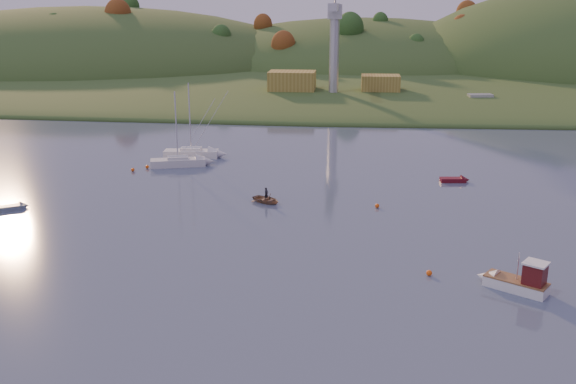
# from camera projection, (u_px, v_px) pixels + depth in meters

# --- Properties ---
(far_shore) EXTENTS (620.00, 220.00, 1.50)m
(far_shore) POSITION_uv_depth(u_px,v_px,m) (337.00, 63.00, 255.85)
(far_shore) COLOR #2E4C1E
(far_shore) RESTS_ON ground
(shore_slope) EXTENTS (640.00, 150.00, 7.00)m
(shore_slope) POSITION_uv_depth(u_px,v_px,m) (332.00, 82.00, 193.79)
(shore_slope) COLOR #2E4C1E
(shore_slope) RESTS_ON ground
(hill_left) EXTENTS (170.00, 140.00, 44.00)m
(hill_left) POSITION_uv_depth(u_px,v_px,m) (91.00, 68.00, 235.96)
(hill_left) COLOR #2E4C1E
(hill_left) RESTS_ON ground
(hill_center) EXTENTS (140.00, 120.00, 36.00)m
(hill_center) POSITION_uv_depth(u_px,v_px,m) (363.00, 68.00, 235.78)
(hill_center) COLOR #2E4C1E
(hill_center) RESTS_ON ground
(hillside_trees) EXTENTS (280.00, 50.00, 32.00)m
(hillside_trees) POSITION_uv_depth(u_px,v_px,m) (334.00, 75.00, 212.89)
(hillside_trees) COLOR #244E1B
(hillside_trees) RESTS_ON ground
(wharf) EXTENTS (42.00, 16.00, 2.40)m
(wharf) POSITION_uv_depth(u_px,v_px,m) (346.00, 98.00, 151.91)
(wharf) COLOR slate
(wharf) RESTS_ON ground
(shed_west) EXTENTS (11.00, 8.00, 4.80)m
(shed_west) POSITION_uv_depth(u_px,v_px,m) (292.00, 81.00, 153.12)
(shed_west) COLOR olive
(shed_west) RESTS_ON wharf
(shed_east) EXTENTS (9.00, 7.00, 4.00)m
(shed_east) POSITION_uv_depth(u_px,v_px,m) (380.00, 84.00, 152.15)
(shed_east) COLOR olive
(shed_east) RESTS_ON wharf
(dock_crane) EXTENTS (3.20, 28.00, 20.30)m
(dock_crane) POSITION_uv_depth(u_px,v_px,m) (334.00, 29.00, 144.27)
(dock_crane) COLOR #B7B7BC
(dock_crane) RESTS_ON wharf
(fishing_boat) EXTENTS (5.87, 4.73, 3.72)m
(fishing_boat) POSITION_uv_depth(u_px,v_px,m) (512.00, 280.00, 52.41)
(fishing_boat) COLOR white
(fishing_boat) RESTS_ON ground
(sailboat_near) EXTENTS (8.11, 4.37, 10.78)m
(sailboat_near) POSITION_uv_depth(u_px,v_px,m) (178.00, 161.00, 92.41)
(sailboat_near) COLOR silver
(sailboat_near) RESTS_ON ground
(sailboat_far) EXTENTS (8.32, 3.04, 11.32)m
(sailboat_far) POSITION_uv_depth(u_px,v_px,m) (191.00, 153.00, 97.74)
(sailboat_far) COLOR silver
(sailboat_far) RESTS_ON ground
(canoe) EXTENTS (4.48, 4.17, 0.76)m
(canoe) POSITION_uv_depth(u_px,v_px,m) (266.00, 199.00, 75.47)
(canoe) COLOR #937051
(canoe) RESTS_ON ground
(paddler) EXTENTS (0.63, 0.69, 1.59)m
(paddler) POSITION_uv_depth(u_px,v_px,m) (266.00, 196.00, 75.36)
(paddler) COLOR black
(paddler) RESTS_ON ground
(red_tender) EXTENTS (3.95, 1.69, 1.31)m
(red_tender) POSITION_uv_depth(u_px,v_px,m) (458.00, 180.00, 84.33)
(red_tender) COLOR #580C16
(red_tender) RESTS_ON ground
(grey_dinghy) EXTENTS (3.45, 2.73, 1.23)m
(grey_dinghy) POSITION_uv_depth(u_px,v_px,m) (17.00, 207.00, 73.22)
(grey_dinghy) COLOR slate
(grey_dinghy) RESTS_ON ground
(work_vessel) EXTENTS (12.85, 6.12, 3.18)m
(work_vessel) POSITION_uv_depth(u_px,v_px,m) (480.00, 103.00, 144.06)
(work_vessel) COLOR slate
(work_vessel) RESTS_ON ground
(buoy_0) EXTENTS (0.50, 0.50, 0.50)m
(buoy_0) POSITION_uv_depth(u_px,v_px,m) (429.00, 273.00, 55.14)
(buoy_0) COLOR #F7570D
(buoy_0) RESTS_ON ground
(buoy_1) EXTENTS (0.50, 0.50, 0.50)m
(buoy_1) POSITION_uv_depth(u_px,v_px,m) (377.00, 206.00, 73.55)
(buoy_1) COLOR #F7570D
(buoy_1) RESTS_ON ground
(buoy_2) EXTENTS (0.50, 0.50, 0.50)m
(buoy_2) POSITION_uv_depth(u_px,v_px,m) (133.00, 170.00, 89.61)
(buoy_2) COLOR #F7570D
(buoy_2) RESTS_ON ground
(buoy_3) EXTENTS (0.50, 0.50, 0.50)m
(buoy_3) POSITION_uv_depth(u_px,v_px,m) (147.00, 167.00, 91.22)
(buoy_3) COLOR #F7570D
(buoy_3) RESTS_ON ground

